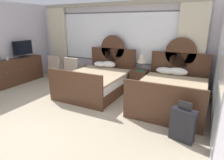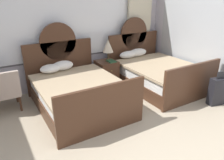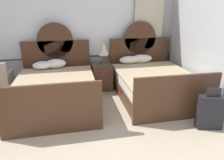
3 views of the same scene
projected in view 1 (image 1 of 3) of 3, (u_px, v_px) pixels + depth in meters
ground_plane at (30, 132)px, 3.67m from camera, size 24.00×24.00×0.00m
wall_back_window at (115, 42)px, 6.45m from camera, size 6.27×0.22×2.70m
wall_right_mirror at (224, 64)px, 3.26m from camera, size 0.08×4.35×2.70m
bed_near_window at (98, 81)px, 5.71m from camera, size 1.64×2.20×1.65m
bed_near_mirror at (171, 92)px, 4.77m from camera, size 1.64×2.20×1.65m
nightstand_between_beds at (139, 80)px, 5.82m from camera, size 0.49×0.51×0.66m
table_lamp_on_nightstand at (142, 58)px, 5.59m from camera, size 0.27×0.27×0.55m
book_on_nightstand at (141, 71)px, 5.60m from camera, size 0.18×0.26×0.03m
dresser_minibar at (17, 71)px, 6.52m from camera, size 0.45×1.86×0.87m
tv_flatscreen at (23, 49)px, 6.58m from camera, size 0.20×0.77×0.57m
bottle_soda_green at (0, 58)px, 5.91m from camera, size 0.06×0.06×0.23m
cup_on_dresser at (7, 59)px, 6.12m from camera, size 0.11×0.08×0.08m
armchair_by_window_left at (74, 68)px, 6.72m from camera, size 0.55×0.55×0.88m
armchair_by_window_centre at (57, 66)px, 7.06m from camera, size 0.59×0.59×0.88m
suitcase_on_floor at (183, 125)px, 3.33m from camera, size 0.45×0.27×0.75m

